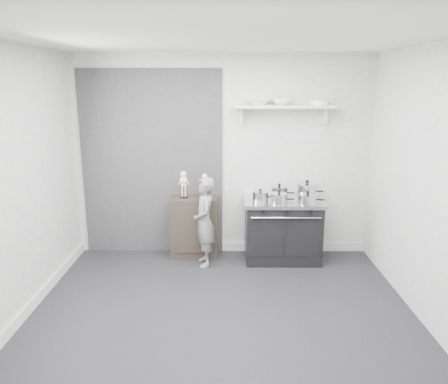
{
  "coord_description": "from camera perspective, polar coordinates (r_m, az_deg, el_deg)",
  "views": [
    {
      "loc": [
        0.04,
        -4.03,
        2.32
      ],
      "look_at": [
        0.03,
        0.95,
        1.07
      ],
      "focal_mm": 35.0,
      "sensor_mm": 36.0,
      "label": 1
    }
  ],
  "objects": [
    {
      "name": "bowl_large",
      "position": [
        5.72,
        4.55,
        11.65
      ],
      "size": [
        0.3,
        0.3,
        0.07
      ],
      "primitive_type": "imported",
      "color": "white",
      "rests_on": "wall_shelf"
    },
    {
      "name": "stove",
      "position": [
        5.87,
        7.64,
        -4.91
      ],
      "size": [
        1.03,
        0.65,
        0.83
      ],
      "color": "black",
      "rests_on": "ground"
    },
    {
      "name": "wall_shelf",
      "position": [
        5.76,
        7.88,
        10.9
      ],
      "size": [
        1.3,
        0.26,
        0.24
      ],
      "color": "silver",
      "rests_on": "room_shell"
    },
    {
      "name": "plate_stack",
      "position": [
        5.83,
        12.35,
        11.35
      ],
      "size": [
        0.24,
        0.24,
        0.06
      ],
      "primitive_type": "cylinder",
      "color": "white",
      "rests_on": "wall_shelf"
    },
    {
      "name": "pot_front_left",
      "position": [
        5.63,
        4.77,
        -0.57
      ],
      "size": [
        0.3,
        0.21,
        0.17
      ],
      "color": "silver",
      "rests_on": "stove"
    },
    {
      "name": "bowl_small",
      "position": [
        5.75,
        7.58,
        11.6
      ],
      "size": [
        0.25,
        0.25,
        0.08
      ],
      "primitive_type": "imported",
      "color": "white",
      "rests_on": "wall_shelf"
    },
    {
      "name": "pot_back_left",
      "position": [
        5.82,
        7.22,
        -0.02
      ],
      "size": [
        0.32,
        0.24,
        0.2
      ],
      "color": "silver",
      "rests_on": "stove"
    },
    {
      "name": "pot_front_center",
      "position": [
        5.55,
        7.2,
        -0.85
      ],
      "size": [
        0.3,
        0.21,
        0.17
      ],
      "color": "silver",
      "rests_on": "stove"
    },
    {
      "name": "pot_back_right",
      "position": [
        5.87,
        10.76,
        0.18
      ],
      "size": [
        0.35,
        0.27,
        0.25
      ],
      "color": "silver",
      "rests_on": "stove"
    },
    {
      "name": "side_cabinet",
      "position": [
        5.97,
        -3.92,
        -4.55
      ],
      "size": [
        0.63,
        0.37,
        0.82
      ],
      "primitive_type": "cube",
      "color": "black",
      "rests_on": "ground"
    },
    {
      "name": "skeleton_torso",
      "position": [
        5.8,
        -2.54,
        1.06
      ],
      "size": [
        0.1,
        0.07,
        0.37
      ],
      "primitive_type": null,
      "color": "white",
      "rests_on": "side_cabinet"
    },
    {
      "name": "child",
      "position": [
        5.61,
        -2.55,
        -3.93
      ],
      "size": [
        0.35,
        0.47,
        1.16
      ],
      "primitive_type": "imported",
      "rotation": [
        0.0,
        0.0,
        -1.4
      ],
      "color": "slate",
      "rests_on": "ground"
    },
    {
      "name": "skeleton_full",
      "position": [
        5.81,
        -5.3,
        1.26
      ],
      "size": [
        0.12,
        0.07,
        0.42
      ],
      "primitive_type": null,
      "color": "white",
      "rests_on": "side_cabinet"
    },
    {
      "name": "pot_front_right",
      "position": [
        5.58,
        10.86,
        -0.92
      ],
      "size": [
        0.32,
        0.24,
        0.17
      ],
      "color": "silver",
      "rests_on": "stove"
    },
    {
      "name": "room_shell",
      "position": [
        4.24,
        -1.6,
        4.88
      ],
      "size": [
        4.02,
        3.62,
        2.71
      ],
      "color": "#AAAAA7",
      "rests_on": "ground"
    },
    {
      "name": "ground",
      "position": [
        4.65,
        -0.38,
        -15.8
      ],
      "size": [
        4.0,
        4.0,
        0.0
      ],
      "primitive_type": "plane",
      "color": "black",
      "rests_on": "ground"
    }
  ]
}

